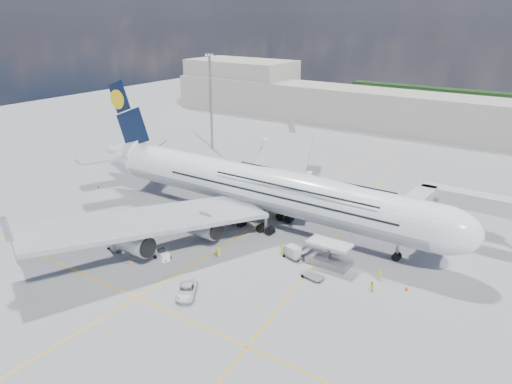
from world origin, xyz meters
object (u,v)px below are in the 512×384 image
Objects in this scene: baggage_tug at (162,255)px; cone_wing_right_inner at (201,231)px; catering_truck_inner at (302,182)px; catering_truck_outer at (274,148)px; dolly_row_c at (115,245)px; dolly_nose_far at (313,276)px; dolly_nose_near at (293,252)px; cone_wing_left_inner at (297,193)px; jet_bridge at (453,204)px; dolly_row_b at (147,220)px; crew_van at (283,250)px; dolly_back at (97,227)px; cone_tail at (98,187)px; cone_wing_right_outer at (128,262)px; crew_tug at (218,253)px; cargo_loader at (328,257)px; service_van at (187,291)px; crew_wing at (184,223)px; cone_wing_left_outer at (285,176)px; light_mast at (211,101)px; dolly_row_a at (132,247)px; crew_loader at (371,287)px; airliner at (263,188)px; crew_nose at (379,275)px; cone_nose at (407,288)px.

cone_wing_right_inner is at bearing 115.92° from baggage_tug.
catering_truck_inner is 28.49m from catering_truck_outer.
dolly_row_c is 0.86× the size of dolly_nose_far.
cone_wing_left_inner is (-13.61, 24.74, -0.79)m from dolly_nose_near.
jet_bridge is 6.43× the size of dolly_row_b.
dolly_row_b is 27.35m from crew_van.
cone_tail reaches higher than dolly_back.
jet_bridge is at bearing -31.50° from catering_truck_inner.
crew_tug is at bearing 42.03° from cone_wing_right_outer.
cargo_loader is 1.61× the size of service_van.
crew_tug is at bearing -1.60° from dolly_row_b.
jet_bridge is at bearing -31.55° from crew_wing.
baggage_tug is 5.68× the size of cone_wing_left_outer.
dolly_row_a is (29.61, -56.18, -12.26)m from light_mast.
catering_truck_outer is at bearing 123.44° from dolly_row_a.
crew_loader is (42.89, 0.36, 0.53)m from dolly_row_b.
cone_wing_left_inner is (-2.42, 16.42, -6.62)m from airliner.
airliner is 18.87m from cargo_loader.
crew_loader reaches higher than cone_wing_left_inner.
dolly_row_c is at bearing 160.26° from cone_wing_right_outer.
crew_wing is at bearing 98.00° from dolly_row_c.
cone_wing_left_inner is (-19.14, 28.55, -0.11)m from dolly_nose_far.
dolly_back is (17.46, -53.47, -12.90)m from light_mast.
service_van is 27.19m from crew_nose.
cone_nose is 68.80m from cone_tail.
crew_wing is (-21.80, -0.97, -0.29)m from dolly_nose_near.
light_mast is at bearing 118.29° from cone_wing_right_outer.
baggage_tug is at bearing -83.36° from cone_wing_left_outer.
dolly_row_c is 47.10m from cone_wing_left_outer.
dolly_row_b is 0.85× the size of dolly_nose_far.
cone_tail is at bearing 112.13° from crew_wing.
service_van is 3.53× the size of crew_wing.
dolly_nose_far is 27.48m from crew_wing.
cargo_loader reaches higher than dolly_row_a.
light_mast is 51.32× the size of cone_wing_right_outer.
light_mast is at bearing 115.83° from dolly_back.
jet_bridge is at bearing 33.99° from dolly_row_b.
crew_loader is (38.73, 11.27, -0.06)m from dolly_row_c.
light_mast is at bearing 136.32° from dolly_row_c.
catering_truck_inner is 13.73× the size of cone_wing_left_outer.
dolly_nose_far is at bearing 16.86° from dolly_back.
crew_tug is (41.91, -49.85, -12.34)m from light_mast.
jet_bridge reaches higher than service_van.
crew_van reaches higher than service_van.
dolly_row_b is 0.43× the size of catering_truck_outer.
service_van is at bearing -121.89° from cargo_loader.
cone_tail is at bearing 171.57° from dolly_row_b.
crew_nose is at bearing -104.87° from jet_bridge.
dolly_nose_near is (21.83, 12.86, 0.10)m from dolly_row_a.
light_mast reaches higher than cone_nose.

